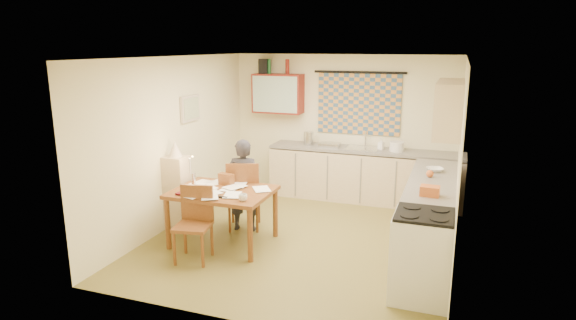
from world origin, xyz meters
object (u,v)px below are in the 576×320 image
at_px(counter_right, 429,220).
at_px(chair_far, 244,207).
at_px(shelf_stand, 177,193).
at_px(person, 244,185).
at_px(counter_back, 364,175).
at_px(stove, 422,256).
at_px(dining_table, 223,216).

xyz_separation_m(counter_right, chair_far, (-2.62, 0.01, -0.13)).
bearing_deg(shelf_stand, person, 16.32).
relative_size(counter_back, counter_right, 1.12).
bearing_deg(person, counter_right, 170.02).
height_order(counter_back, shelf_stand, shelf_stand).
bearing_deg(chair_far, counter_right, 160.65).
height_order(counter_back, person, person).
bearing_deg(stove, person, 155.88).
bearing_deg(person, counter_back, -136.57).
relative_size(stove, dining_table, 0.73).
height_order(dining_table, chair_far, chair_far).
bearing_deg(chair_far, counter_back, -145.89).
distance_m(chair_far, person, 0.37).
xyz_separation_m(person, shelf_stand, (-0.94, -0.27, -0.13)).
height_order(counter_right, person, person).
bearing_deg(stove, counter_back, 111.22).
relative_size(counter_right, chair_far, 2.86).
relative_size(counter_back, shelf_stand, 3.02).
relative_size(dining_table, person, 0.96).
xyz_separation_m(chair_far, person, (0.02, -0.06, 0.36)).
relative_size(counter_back, chair_far, 3.20).
bearing_deg(counter_right, counter_back, 122.50).
relative_size(counter_back, stove, 3.43).
bearing_deg(counter_back, chair_far, -126.66).
relative_size(counter_right, shelf_stand, 2.70).
bearing_deg(counter_back, stove, -68.78).
bearing_deg(dining_table, stove, -13.42).
relative_size(counter_back, dining_table, 2.52).
distance_m(counter_right, dining_table, 2.73).
relative_size(chair_far, shelf_stand, 0.94).
bearing_deg(counter_right, stove, -90.00).
height_order(counter_back, stove, stove).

